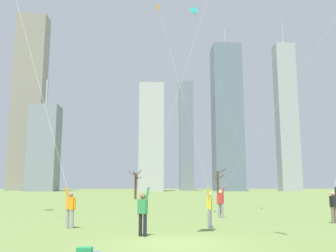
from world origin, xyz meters
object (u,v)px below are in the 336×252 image
at_px(kite_flyer_foreground_left_blue, 254,150).
at_px(bare_tree_right_of_center, 136,183).
at_px(kite_flyer_foreground_right_red, 160,157).
at_px(kite_flyer_midfield_center_white, 202,130).
at_px(distant_kite_drifting_left_teal, 203,38).
at_px(kite_flyer_far_back_purple, 44,109).
at_px(bare_tree_center, 218,184).
at_px(distant_kite_low_near_trees_orange, 165,33).
at_px(bystander_far_off_by_trees, 220,201).

height_order(kite_flyer_foreground_left_blue, bare_tree_right_of_center, kite_flyer_foreground_left_blue).
distance_m(kite_flyer_foreground_right_red, kite_flyer_midfield_center_white, 2.82).
distance_m(distant_kite_drifting_left_teal, bare_tree_right_of_center, 29.00).
relative_size(kite_flyer_foreground_right_red, kite_flyer_far_back_purple, 0.60).
distance_m(kite_flyer_foreground_right_red, kite_flyer_far_back_purple, 7.67).
bearing_deg(bare_tree_center, kite_flyer_foreground_right_red, -103.41).
relative_size(kite_flyer_foreground_right_red, kite_flyer_midfield_center_white, 0.90).
relative_size(kite_flyer_far_back_purple, bare_tree_center, 5.37).
bearing_deg(kite_flyer_foreground_left_blue, bare_tree_center, 83.16).
height_order(distant_kite_low_near_trees_orange, bare_tree_center, distant_kite_low_near_trees_orange).
relative_size(bystander_far_off_by_trees, bare_tree_center, 0.38).
height_order(kite_flyer_foreground_right_red, distant_kite_drifting_left_teal, distant_kite_drifting_left_teal).
bearing_deg(kite_flyer_midfield_center_white, bare_tree_right_of_center, 96.50).
height_order(bystander_far_off_by_trees, bare_tree_center, bare_tree_center).
relative_size(kite_flyer_foreground_left_blue, bare_tree_center, 3.84).
bearing_deg(bare_tree_center, kite_flyer_far_back_purple, -113.44).
distance_m(kite_flyer_midfield_center_white, distant_kite_drifting_left_teal, 15.48).
bearing_deg(bystander_far_off_by_trees, distant_kite_drifting_left_teal, 105.28).
bearing_deg(bare_tree_right_of_center, kite_flyer_foreground_right_red, -86.39).
relative_size(kite_flyer_foreground_left_blue, bystander_far_off_by_trees, 10.15).
bearing_deg(kite_flyer_far_back_purple, distant_kite_low_near_trees_orange, 65.70).
xyz_separation_m(kite_flyer_foreground_right_red, bare_tree_right_of_center, (-2.52, 39.88, -0.72)).
relative_size(kite_flyer_midfield_center_white, kite_flyer_foreground_left_blue, 0.93).
distance_m(kite_flyer_midfield_center_white, bare_tree_right_of_center, 38.47).
bearing_deg(bystander_far_off_by_trees, bare_tree_center, 79.93).
bearing_deg(kite_flyer_far_back_purple, bystander_far_off_by_trees, 35.47).
distance_m(kite_flyer_far_back_purple, bare_tree_center, 37.71).
relative_size(kite_flyer_foreground_right_red, bystander_far_off_by_trees, 8.55).
xyz_separation_m(bystander_far_off_by_trees, bare_tree_center, (4.84, 27.25, 1.24)).
bearing_deg(bare_tree_center, kite_flyer_foreground_left_blue, -96.84).
bearing_deg(distant_kite_drifting_left_teal, kite_flyer_far_back_purple, -134.71).
bearing_deg(kite_flyer_midfield_center_white, kite_flyer_foreground_left_blue, 51.29).
distance_m(kite_flyer_foreground_right_red, distant_kite_drifting_left_teal, 17.90).
distance_m(bystander_far_off_by_trees, bare_tree_right_of_center, 29.17).
bearing_deg(distant_kite_drifting_left_teal, kite_flyer_foreground_right_red, -105.17).
xyz_separation_m(distant_kite_drifting_left_teal, bare_tree_right_of_center, (-6.30, 25.95, -11.31)).
height_order(bare_tree_center, bare_tree_right_of_center, bare_tree_center).
bearing_deg(kite_flyer_foreground_left_blue, bystander_far_off_by_trees, 99.41).
height_order(kite_flyer_foreground_right_red, kite_flyer_foreground_left_blue, kite_flyer_foreground_left_blue).
height_order(bystander_far_off_by_trees, distant_kite_low_near_trees_orange, distant_kite_low_near_trees_orange).
distance_m(kite_flyer_foreground_right_red, bare_tree_right_of_center, 39.97).
distance_m(bare_tree_center, bare_tree_right_of_center, 11.83).
distance_m(kite_flyer_foreground_right_red, bare_tree_center, 39.93).
height_order(kite_flyer_foreground_right_red, distant_kite_low_near_trees_orange, distant_kite_low_near_trees_orange).
xyz_separation_m(kite_flyer_midfield_center_white, distant_kite_low_near_trees_orange, (-0.89, 17.31, 11.85)).
bearing_deg(distant_kite_low_near_trees_orange, distant_kite_drifting_left_teal, -60.77).
bearing_deg(kite_flyer_foreground_left_blue, kite_flyer_foreground_right_red, -131.25).
bearing_deg(kite_flyer_foreground_right_red, distant_kite_drifting_left_teal, 74.83).
bearing_deg(kite_flyer_far_back_purple, kite_flyer_foreground_left_blue, 8.74).
bearing_deg(kite_flyer_foreground_right_red, kite_flyer_far_back_purple, 142.26).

